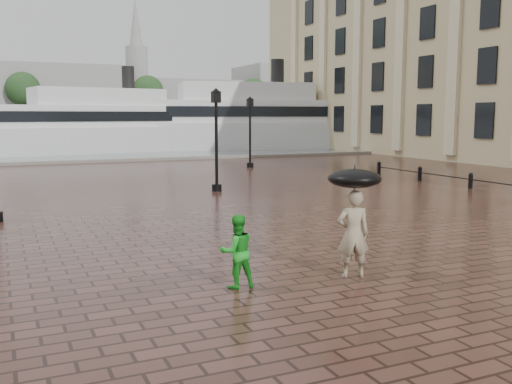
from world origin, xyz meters
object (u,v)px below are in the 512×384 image
(ferry_near, at_px, (100,126))
(ferry_far, at_px, (246,122))
(child_pedestrian, at_px, (237,251))
(adult_pedestrian, at_px, (353,234))
(street_lamps, at_px, (99,138))

(ferry_near, bearing_deg, ferry_far, -9.97)
(child_pedestrian, distance_m, ferry_far, 47.02)
(child_pedestrian, xyz_separation_m, ferry_near, (4.29, 43.38, 1.63))
(adult_pedestrian, bearing_deg, street_lamps, -62.03)
(adult_pedestrian, relative_size, ferry_far, 0.07)
(adult_pedestrian, height_order, ferry_far, ferry_far)
(child_pedestrian, bearing_deg, ferry_near, -94.89)
(child_pedestrian, relative_size, ferry_far, 0.05)
(street_lamps, relative_size, child_pedestrian, 14.73)
(street_lamps, xyz_separation_m, adult_pedestrian, (2.35, -17.49, -1.40))
(ferry_far, bearing_deg, ferry_near, -170.25)
(child_pedestrian, height_order, ferry_near, ferry_near)
(street_lamps, bearing_deg, child_pedestrian, -90.47)
(adult_pedestrian, height_order, child_pedestrian, adult_pedestrian)
(ferry_far, bearing_deg, adult_pedestrian, -99.60)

